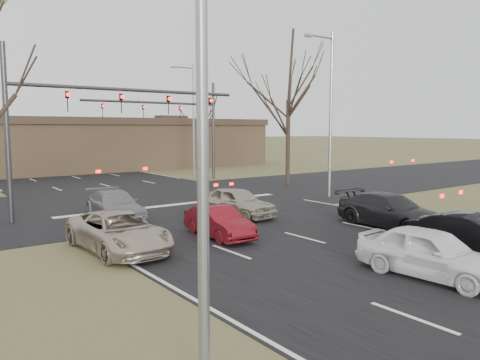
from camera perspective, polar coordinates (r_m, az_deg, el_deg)
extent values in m
plane|color=brown|center=(16.51, 15.24, -8.82)|extent=(360.00, 360.00, 0.00)
cube|color=black|center=(71.02, -26.38, 2.23)|extent=(14.00, 300.00, 0.02)
cube|color=black|center=(28.11, -9.57, -2.43)|extent=(200.00, 14.00, 0.02)
cube|color=#8B6E4B|center=(49.99, -19.68, 3.71)|extent=(42.00, 10.00, 4.60)
cube|color=#38281E|center=(49.96, -19.79, 6.75)|extent=(42.40, 10.40, 0.70)
cylinder|color=#383A3D|center=(23.14, -26.53, 5.04)|extent=(0.24, 0.24, 8.00)
cylinder|color=#383A3D|center=(24.99, -12.89, 10.64)|extent=(12.00, 0.18, 0.18)
imported|color=black|center=(23.79, -20.30, 8.95)|extent=(0.16, 0.20, 1.00)
imported|color=black|center=(24.68, -14.29, 9.03)|extent=(0.16, 0.20, 1.00)
imported|color=black|center=(25.82, -8.74, 9.02)|extent=(0.16, 0.20, 1.00)
imported|color=black|center=(27.17, -3.71, 8.94)|extent=(0.16, 0.20, 1.00)
cylinder|color=#383A3D|center=(39.25, -3.27, 5.94)|extent=(0.24, 0.24, 8.00)
cylinder|color=#383A3D|center=(36.57, -10.60, 9.27)|extent=(11.00, 0.18, 0.18)
imported|color=black|center=(37.64, -7.32, 8.17)|extent=(0.16, 0.20, 1.00)
imported|color=black|center=(36.20, -11.70, 8.17)|extent=(0.16, 0.20, 1.00)
imported|color=black|center=(34.98, -16.42, 8.11)|extent=(0.16, 0.20, 1.00)
cylinder|color=gray|center=(6.85, -4.67, 12.62)|extent=(0.18, 0.18, 10.00)
cylinder|color=gray|center=(29.30, 10.99, 7.67)|extent=(0.18, 0.18, 10.00)
cylinder|color=gray|center=(29.06, 9.80, 16.84)|extent=(2.00, 0.12, 0.12)
cube|color=gray|center=(28.35, 8.34, 17.03)|extent=(0.50, 0.25, 0.15)
cylinder|color=gray|center=(42.91, -5.68, 7.29)|extent=(0.18, 0.18, 10.00)
cylinder|color=gray|center=(42.74, -6.93, 13.46)|extent=(2.00, 0.12, 0.12)
cube|color=gray|center=(42.24, -8.14, 13.46)|extent=(0.50, 0.25, 0.15)
cylinder|color=black|center=(34.97, 5.86, 4.50)|extent=(0.32, 0.32, 6.33)
cylinder|color=black|center=(52.63, -5.00, 4.36)|extent=(0.32, 0.32, 4.95)
imported|color=#B4A591|center=(16.84, -14.59, -6.10)|extent=(2.46, 5.02, 1.37)
imported|color=white|center=(14.51, 22.27, -8.21)|extent=(2.01, 4.37, 1.45)
imported|color=black|center=(17.80, 26.45, -5.92)|extent=(1.88, 4.24, 1.35)
imported|color=black|center=(21.15, 17.88, -3.59)|extent=(2.18, 5.04, 1.44)
imported|color=gray|center=(22.61, -15.04, -3.00)|extent=(2.31, 4.80, 1.35)
imported|color=#610D15|center=(18.31, -2.59, -5.16)|extent=(1.53, 3.75, 1.21)
imported|color=#A69F87|center=(22.56, -0.39, -2.69)|extent=(2.23, 4.39, 1.43)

